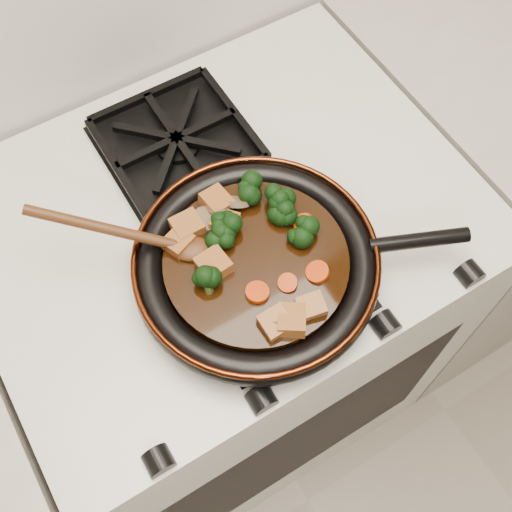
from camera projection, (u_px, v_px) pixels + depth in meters
stove at (231, 322)px, 1.37m from camera, size 0.76×0.60×0.90m
burner_grate_front at (270, 278)px, 0.91m from camera, size 0.23×0.23×0.03m
burner_grate_back at (177, 142)px, 1.02m from camera, size 0.23×0.23×0.03m
skillet at (258, 265)px, 0.88m from camera, size 0.45×0.34×0.05m
braising_sauce at (256, 263)px, 0.88m from camera, size 0.25×0.25×0.02m
tofu_cube_0 at (214, 265)px, 0.86m from camera, size 0.04×0.04×0.02m
tofu_cube_1 at (292, 320)px, 0.82m from camera, size 0.05×0.06×0.03m
tofu_cube_2 at (276, 323)px, 0.82m from camera, size 0.04×0.04×0.03m
tofu_cube_3 at (187, 226)px, 0.88m from camera, size 0.04×0.04×0.02m
tofu_cube_4 at (179, 242)px, 0.87m from camera, size 0.05×0.05×0.02m
tofu_cube_5 at (225, 223)px, 0.89m from camera, size 0.05×0.05×0.03m
tofu_cube_6 at (217, 202)px, 0.90m from camera, size 0.04×0.05×0.03m
tofu_cube_7 at (311, 306)px, 0.83m from camera, size 0.04×0.04×0.03m
broccoli_floret_0 at (225, 229)px, 0.88m from camera, size 0.08×0.08×0.06m
broccoli_floret_1 at (247, 190)px, 0.91m from camera, size 0.08×0.09×0.07m
broccoli_floret_2 at (221, 238)px, 0.87m from camera, size 0.08×0.09×0.06m
broccoli_floret_3 at (209, 287)px, 0.84m from camera, size 0.08×0.09×0.06m
broccoli_floret_4 at (300, 228)px, 0.88m from camera, size 0.09×0.09×0.07m
broccoli_floret_5 at (277, 200)px, 0.90m from camera, size 0.09×0.09×0.08m
broccoli_floret_6 at (280, 214)px, 0.89m from camera, size 0.08×0.09×0.07m
carrot_coin_0 at (318, 272)px, 0.85m from camera, size 0.03×0.03×0.02m
carrot_coin_1 at (304, 223)px, 0.89m from camera, size 0.03×0.03×0.02m
carrot_coin_2 at (288, 283)px, 0.85m from camera, size 0.03×0.03×0.02m
carrot_coin_3 at (257, 292)px, 0.84m from camera, size 0.03×0.03×0.01m
mushroom_slice_0 at (205, 219)px, 0.89m from camera, size 0.05×0.05×0.02m
mushroom_slice_1 at (280, 318)px, 0.82m from camera, size 0.04×0.04×0.03m
mushroom_slice_2 at (238, 202)px, 0.90m from camera, size 0.05×0.05×0.03m
mushroom_slice_3 at (219, 209)px, 0.90m from camera, size 0.04×0.04×0.03m
wooden_spoon at (146, 238)px, 0.86m from camera, size 0.13×0.11×0.22m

